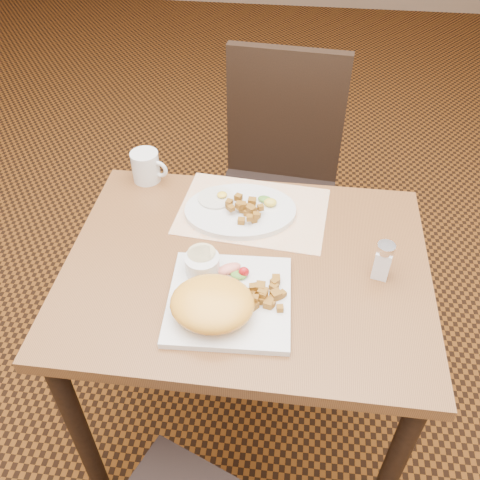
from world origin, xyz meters
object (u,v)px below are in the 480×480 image
object	(u,v)px
salt_shaker	(383,260)
coffee_mug	(146,167)
table	(246,294)
plate_square	(229,300)
chair_far	(278,175)
plate_oval	(240,211)

from	to	relation	value
salt_shaker	coffee_mug	xyz separation A→B (m)	(-0.65, 0.31, -0.01)
table	plate_square	distance (m)	0.18
chair_far	plate_square	distance (m)	0.83
chair_far	plate_square	bearing A→B (deg)	90.50
plate_oval	table	bearing A→B (deg)	-78.40
table	chair_far	xyz separation A→B (m)	(0.04, 0.67, -0.10)
table	salt_shaker	bearing A→B (deg)	0.60
chair_far	coffee_mug	distance (m)	0.57
chair_far	salt_shaker	distance (m)	0.77
plate_square	chair_far	bearing A→B (deg)	85.47
plate_square	coffee_mug	world-z (taller)	coffee_mug
table	plate_square	world-z (taller)	plate_square
chair_far	plate_oval	size ratio (longest dim) A/B	3.19
plate_oval	coffee_mug	world-z (taller)	coffee_mug
table	coffee_mug	bearing A→B (deg)	136.36
plate_square	salt_shaker	size ratio (longest dim) A/B	2.80
table	coffee_mug	xyz separation A→B (m)	(-0.33, 0.31, 0.16)
plate_square	plate_oval	world-z (taller)	plate_oval
chair_far	plate_oval	xyz separation A→B (m)	(-0.08, -0.48, 0.22)
plate_square	table	bearing A→B (deg)	79.02
salt_shaker	coffee_mug	world-z (taller)	salt_shaker
table	plate_oval	size ratio (longest dim) A/B	2.96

